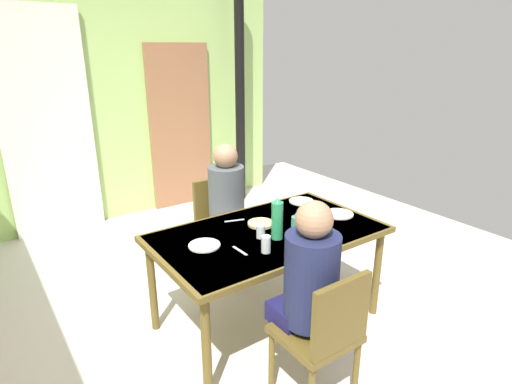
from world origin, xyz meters
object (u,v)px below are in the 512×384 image
chair_far_diner (220,222)px  water_bottle_green_far (277,219)px  chair_near_diner (324,333)px  dining_table (268,240)px  person_far_diner (227,196)px  water_bottle_green_near (297,233)px  person_near_diner (310,276)px

chair_far_diner → water_bottle_green_far: size_ratio=2.96×
chair_near_diner → water_bottle_green_far: water_bottle_green_far is taller
chair_far_diner → water_bottle_green_far: (-0.10, -0.94, 0.37)m
dining_table → person_far_diner: size_ratio=2.07×
chair_near_diner → water_bottle_green_far: 0.82m
chair_near_diner → water_bottle_green_far: (0.21, 0.70, 0.37)m
person_far_diner → water_bottle_green_far: bearing=82.8°
chair_near_diner → water_bottle_green_near: size_ratio=3.25×
dining_table → water_bottle_green_near: bearing=-95.5°
chair_far_diner → chair_near_diner: bearing=79.2°
person_near_diner → water_bottle_green_near: bearing=60.2°
person_near_diner → person_far_diner: (0.31, 1.37, 0.00)m
person_far_diner → water_bottle_green_far: (-0.10, -0.80, 0.09)m
dining_table → chair_far_diner: (0.08, 0.82, -0.17)m
chair_near_diner → person_far_diner: (0.31, 1.50, 0.28)m
chair_far_diner → water_bottle_green_near: bearing=84.3°
chair_near_diner → person_near_diner: 0.31m
dining_table → person_near_diner: person_near_diner is taller
chair_near_diner → dining_table: bearing=74.3°
chair_far_diner → person_far_diner: bearing=90.0°
chair_near_diner → person_near_diner: bearing=90.0°
chair_near_diner → chair_far_diner: same height
dining_table → person_far_diner: bearing=83.1°
dining_table → chair_near_diner: (-0.23, -0.82, -0.17)m
chair_near_diner → chair_far_diner: (0.31, 1.64, 0.00)m
chair_near_diner → person_far_diner: person_far_diner is taller
water_bottle_green_near → chair_near_diner: bearing=-112.3°
dining_table → chair_far_diner: size_ratio=1.83×
water_bottle_green_near → water_bottle_green_far: (0.01, 0.22, 0.01)m
person_far_diner → water_bottle_green_far: person_far_diner is taller
chair_near_diner → person_far_diner: size_ratio=1.13×
chair_far_diner → water_bottle_green_near: (-0.12, -1.16, 0.36)m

